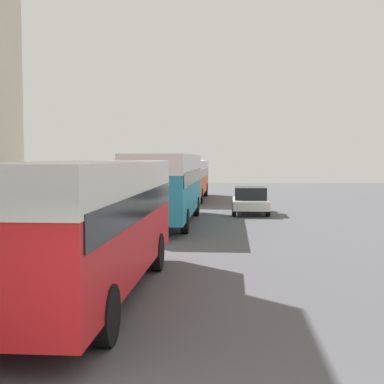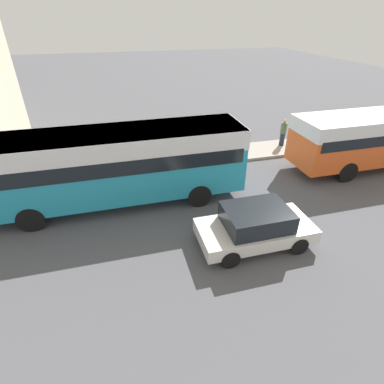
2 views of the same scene
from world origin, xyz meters
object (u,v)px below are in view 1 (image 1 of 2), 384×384
bus_following (167,179)px  car_crossing (250,200)px  pedestrian_near_curb (129,190)px  bus_lead (83,210)px  bus_third_in_line (188,174)px

bus_following → car_crossing: 6.09m
car_crossing → pedestrian_near_curb: (-7.68, 5.38, 0.20)m
bus_following → bus_lead: bearing=-90.8°
bus_third_in_line → pedestrian_near_curb: (-3.50, -4.25, -0.89)m
pedestrian_near_curb → bus_following: bearing=-69.2°
bus_lead → bus_third_in_line: (-0.05, 27.27, -0.06)m
bus_lead → bus_following: bus_following is taller
car_crossing → pedestrian_near_curb: 9.38m
bus_lead → bus_following: bearing=89.2°
bus_lead → bus_third_in_line: bearing=90.1°
bus_third_in_line → bus_lead: bearing=-89.9°
bus_lead → bus_following: (0.18, 13.18, 0.14)m
bus_lead → bus_following: size_ratio=0.88×
bus_lead → pedestrian_near_curb: (-3.54, 23.01, -0.95)m
bus_lead → bus_third_in_line: size_ratio=0.85×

